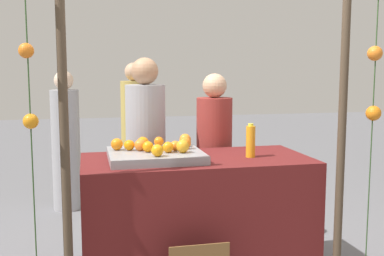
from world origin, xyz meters
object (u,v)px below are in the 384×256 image
Objects in this scene: orange_0 at (183,146)px; vendor_left at (146,163)px; orange_1 at (185,139)px; juice_bottle at (251,141)px; vendor_right at (214,168)px; stall_counter at (196,220)px.

orange_0 is 0.05× the size of vendor_left.
juice_bottle is (0.43, -0.28, 0.01)m from orange_1.
vendor_right is (0.34, 0.38, -0.32)m from orange_1.
orange_0 is at bearing -121.13° from vendor_right.
orange_0 is 0.80m from vendor_left.
orange_0 is 1.03× the size of orange_1.
orange_0 reaches higher than orange_1.
vendor_left is at bearing 114.61° from stall_counter.
orange_1 is 0.56m from vendor_left.
orange_1 is 0.60m from vendor_right.
vendor_right is (0.30, 0.60, 0.25)m from stall_counter.
vendor_left reaches higher than stall_counter.
stall_counter is at bearing 171.11° from juice_bottle.
vendor_right is at bearing -3.59° from vendor_left.
vendor_right is at bearing 58.87° from orange_0.
juice_bottle is at bearing -8.89° from stall_counter.
vendor_left is 1.09× the size of vendor_right.
orange_1 reaches higher than stall_counter.
vendor_left reaches higher than orange_0.
juice_bottle is 0.75m from vendor_right.
vendor_right is at bearing 98.00° from juice_bottle.
orange_0 is 0.33m from orange_1.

